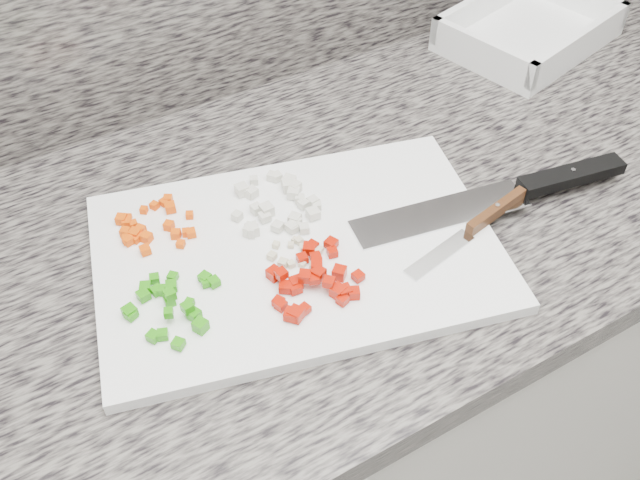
{
  "coord_description": "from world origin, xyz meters",
  "views": [
    {
      "loc": [
        -0.35,
        0.87,
        1.53
      ],
      "look_at": [
        -0.06,
        1.36,
        0.94
      ],
      "focal_mm": 40.0,
      "sensor_mm": 36.0,
      "label": 1
    }
  ],
  "objects": [
    {
      "name": "cabinet",
      "position": [
        0.0,
        1.44,
        0.43
      ],
      "size": [
        3.92,
        0.62,
        0.86
      ],
      "primitive_type": "cube",
      "color": "silver",
      "rests_on": "ground"
    },
    {
      "name": "countertop",
      "position": [
        0.0,
        1.44,
        0.88
      ],
      "size": [
        3.96,
        0.64,
        0.04
      ],
      "primitive_type": "cube",
      "color": "#66615A",
      "rests_on": "cabinet"
    },
    {
      "name": "cutting_board",
      "position": [
        -0.08,
        1.38,
        0.91
      ],
      "size": [
        0.54,
        0.42,
        0.02
      ],
      "primitive_type": "cube",
      "rotation": [
        0.0,
        0.0,
        -0.26
      ],
      "color": "white",
      "rests_on": "countertop"
    },
    {
      "name": "carrot_pile",
      "position": [
        -0.21,
        1.5,
        0.92
      ],
      "size": [
        0.09,
        0.09,
        0.01
      ],
      "color": "#E14904",
      "rests_on": "cutting_board"
    },
    {
      "name": "onion_pile",
      "position": [
        -0.06,
        1.45,
        0.92
      ],
      "size": [
        0.11,
        0.12,
        0.01
      ],
      "color": "beige",
      "rests_on": "cutting_board"
    },
    {
      "name": "green_pepper_pile",
      "position": [
        -0.24,
        1.37,
        0.92
      ],
      "size": [
        0.11,
        0.11,
        0.02
      ],
      "color": "#258A0C",
      "rests_on": "cutting_board"
    },
    {
      "name": "red_pepper_pile",
      "position": [
        -0.09,
        1.32,
        0.92
      ],
      "size": [
        0.11,
        0.1,
        0.02
      ],
      "color": "#A91102",
      "rests_on": "cutting_board"
    },
    {
      "name": "garlic_pile",
      "position": [
        -0.08,
        1.37,
        0.92
      ],
      "size": [
        0.06,
        0.06,
        0.01
      ],
      "color": "beige",
      "rests_on": "cutting_board"
    },
    {
      "name": "chef_knife",
      "position": [
        0.23,
        1.32,
        0.92
      ],
      "size": [
        0.38,
        0.11,
        0.02
      ],
      "rotation": [
        0.0,
        0.0,
        -0.18
      ],
      "color": "silver",
      "rests_on": "cutting_board"
    },
    {
      "name": "paring_knife",
      "position": [
        0.14,
        1.3,
        0.92
      ],
      "size": [
        0.2,
        0.06,
        0.02
      ],
      "rotation": [
        0.0,
        0.0,
        0.2
      ],
      "color": "silver",
      "rests_on": "cutting_board"
    },
    {
      "name": "tray",
      "position": [
        0.5,
        1.62,
        0.92
      ],
      "size": [
        0.32,
        0.26,
        0.06
      ],
      "rotation": [
        0.0,
        0.0,
        0.24
      ],
      "color": "white",
      "rests_on": "countertop"
    }
  ]
}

